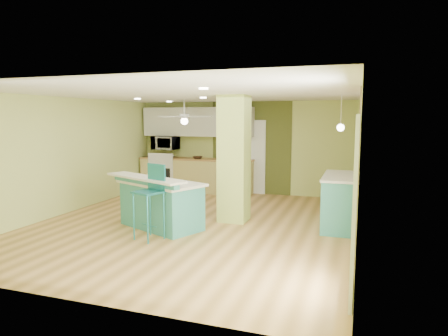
{
  "coord_description": "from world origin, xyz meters",
  "views": [
    {
      "loc": [
        2.99,
        -7.02,
        2.06
      ],
      "look_at": [
        0.47,
        0.4,
        1.07
      ],
      "focal_mm": 32.0,
      "sensor_mm": 36.0,
      "label": 1
    }
  ],
  "objects_px": {
    "fruit_bowl": "(198,158)",
    "bar_stool": "(152,189)",
    "canister": "(151,177)",
    "side_counter": "(341,201)",
    "peninsula": "(161,203)"
  },
  "relations": [
    {
      "from": "peninsula",
      "to": "bar_stool",
      "type": "distance_m",
      "value": 0.8
    },
    {
      "from": "bar_stool",
      "to": "side_counter",
      "type": "relative_size",
      "value": 0.83
    },
    {
      "from": "side_counter",
      "to": "peninsula",
      "type": "bearing_deg",
      "value": -160.33
    },
    {
      "from": "side_counter",
      "to": "canister",
      "type": "xyz_separation_m",
      "value": [
        -3.42,
        -1.1,
        0.45
      ]
    },
    {
      "from": "fruit_bowl",
      "to": "bar_stool",
      "type": "bearing_deg",
      "value": -77.86
    },
    {
      "from": "bar_stool",
      "to": "fruit_bowl",
      "type": "distance_m",
      "value": 4.31
    },
    {
      "from": "canister",
      "to": "side_counter",
      "type": "bearing_deg",
      "value": 17.87
    },
    {
      "from": "side_counter",
      "to": "canister",
      "type": "relative_size",
      "value": 10.41
    },
    {
      "from": "peninsula",
      "to": "side_counter",
      "type": "relative_size",
      "value": 1.31
    },
    {
      "from": "side_counter",
      "to": "canister",
      "type": "distance_m",
      "value": 3.62
    },
    {
      "from": "fruit_bowl",
      "to": "canister",
      "type": "height_order",
      "value": "canister"
    },
    {
      "from": "fruit_bowl",
      "to": "canister",
      "type": "relative_size",
      "value": 1.86
    },
    {
      "from": "bar_stool",
      "to": "peninsula",
      "type": "bearing_deg",
      "value": 126.72
    },
    {
      "from": "bar_stool",
      "to": "canister",
      "type": "relative_size",
      "value": 8.68
    },
    {
      "from": "peninsula",
      "to": "bar_stool",
      "type": "relative_size",
      "value": 1.57
    }
  ]
}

